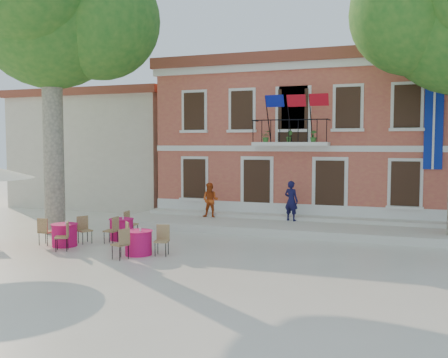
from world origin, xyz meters
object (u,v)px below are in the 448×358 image
cafe_table_1 (138,241)px  cafe_table_3 (122,228)px  pedestrian_navy (291,201)px  pedestrian_orange (210,200)px  plane_tree_west (50,14)px  cafe_table_0 (64,234)px

cafe_table_1 → cafe_table_3: 2.72m
pedestrian_navy → pedestrian_orange: 3.53m
plane_tree_west → cafe_table_0: size_ratio=6.11×
pedestrian_navy → cafe_table_3: (-5.32, -4.61, -0.72)m
plane_tree_west → cafe_table_3: (3.16, -0.32, -8.01)m
cafe_table_1 → cafe_table_3: bearing=132.1°
cafe_table_3 → pedestrian_navy: bearing=40.9°
cafe_table_1 → pedestrian_orange: bearing=90.2°
plane_tree_west → cafe_table_0: (1.93, -1.99, -8.00)m
plane_tree_west → cafe_table_0: 8.47m
pedestrian_orange → cafe_table_3: (-1.80, -4.38, -0.63)m
plane_tree_west → pedestrian_orange: plane_tree_west is taller
pedestrian_orange → cafe_table_3: 4.78m
cafe_table_3 → plane_tree_west: bearing=174.2°
cafe_table_0 → cafe_table_3: same height
plane_tree_west → cafe_table_0: plane_tree_west is taller
cafe_table_0 → cafe_table_1: 3.07m
pedestrian_navy → cafe_table_0: pedestrian_navy is taller
pedestrian_orange → cafe_table_1: size_ratio=0.83×
plane_tree_west → pedestrian_navy: (8.49, 4.29, -7.29)m
cafe_table_0 → plane_tree_west: bearing=134.2°
pedestrian_navy → cafe_table_3: pedestrian_navy is taller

